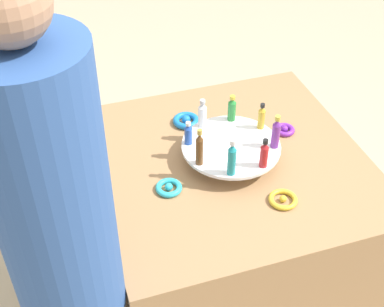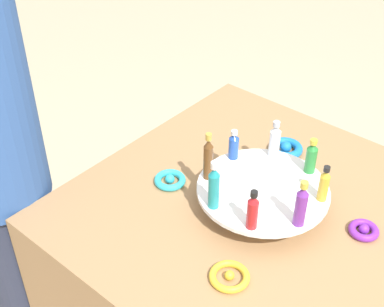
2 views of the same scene
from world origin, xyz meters
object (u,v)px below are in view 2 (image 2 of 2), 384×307
(bottle_gold, at_px, (324,185))
(bottle_red, at_px, (253,211))
(bottle_clear, at_px, (275,140))
(bottle_teal, at_px, (214,187))
(display_stand, at_px, (262,193))
(ribbon_bow_gold, at_px, (229,276))
(bottle_purple, at_px, (301,205))
(ribbon_bow_purple, at_px, (364,230))
(bottle_blue, at_px, (234,145))
(ribbon_bow_blue, at_px, (286,148))
(ribbon_bow_teal, at_px, (170,180))
(bottle_green, at_px, (311,157))
(bottle_brown, at_px, (208,158))

(bottle_gold, bearing_deg, bottle_red, -21.44)
(bottle_clear, height_order, bottle_teal, bottle_teal)
(bottle_red, distance_m, bottle_gold, 0.22)
(bottle_clear, bearing_deg, display_stand, 23.56)
(ribbon_bow_gold, bearing_deg, bottle_teal, -128.95)
(bottle_gold, bearing_deg, bottle_purple, 1.06)
(bottle_gold, relative_size, ribbon_bow_purple, 1.35)
(bottle_red, height_order, bottle_teal, bottle_teal)
(bottle_clear, xyz_separation_m, bottle_blue, (0.09, -0.08, -0.01))
(ribbon_bow_blue, bearing_deg, bottle_gold, 49.11)
(bottle_gold, xyz_separation_m, ribbon_bow_purple, (-0.03, 0.12, -0.11))
(ribbon_bow_teal, height_order, ribbon_bow_blue, ribbon_bow_blue)
(ribbon_bow_blue, bearing_deg, bottle_clear, 12.51)
(bottle_gold, bearing_deg, bottle_clear, -111.44)
(bottle_blue, height_order, ribbon_bow_teal, bottle_blue)
(display_stand, bearing_deg, ribbon_bow_gold, 18.69)
(bottle_teal, bearing_deg, bottle_gold, 136.06)
(bottle_purple, relative_size, ribbon_bow_blue, 1.26)
(bottle_clear, distance_m, ribbon_bow_blue, 0.16)
(bottle_gold, bearing_deg, display_stand, -66.44)
(ribbon_bow_gold, bearing_deg, bottle_gold, 170.59)
(display_stand, distance_m, bottle_gold, 0.17)
(bottle_teal, distance_m, ribbon_bow_gold, 0.22)
(ribbon_bow_gold, height_order, ribbon_bow_purple, ribbon_bow_purple)
(bottle_red, distance_m, bottle_teal, 0.12)
(bottle_red, relative_size, bottle_green, 1.06)
(bottle_green, height_order, ribbon_bow_teal, bottle_green)
(bottle_teal, height_order, ribbon_bow_blue, bottle_teal)
(bottle_blue, bearing_deg, bottle_purple, 68.56)
(bottle_purple, bearing_deg, bottle_green, -156.44)
(bottle_green, relative_size, ribbon_bow_gold, 1.09)
(bottle_clear, height_order, bottle_brown, bottle_brown)
(bottle_teal, distance_m, ribbon_bow_purple, 0.41)
(bottle_gold, distance_m, ribbon_bow_blue, 0.32)
(bottle_gold, xyz_separation_m, bottle_brown, (0.12, -0.28, 0.02))
(bottle_green, relative_size, bottle_clear, 0.93)
(bottle_purple, height_order, bottle_green, bottle_purple)
(bottle_blue, xyz_separation_m, ribbon_bow_gold, (0.32, 0.23, -0.10))
(bottle_gold, bearing_deg, ribbon_bow_blue, -130.89)
(ribbon_bow_teal, xyz_separation_m, ribbon_bow_gold, (0.17, 0.35, -0.00))
(ribbon_bow_teal, height_order, ribbon_bow_gold, ribbon_bow_teal)
(ribbon_bow_teal, height_order, ribbon_bow_purple, same)
(bottle_brown, distance_m, ribbon_bow_blue, 0.35)
(bottle_green, bearing_deg, bottle_clear, -88.94)
(bottle_red, relative_size, ribbon_bow_purple, 1.43)
(display_stand, bearing_deg, bottle_green, 158.56)
(bottle_red, height_order, ribbon_bow_teal, bottle_red)
(bottle_purple, relative_size, bottle_gold, 1.25)
(display_stand, height_order, bottle_red, bottle_red)
(display_stand, xyz_separation_m, bottle_teal, (0.14, -0.06, 0.08))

